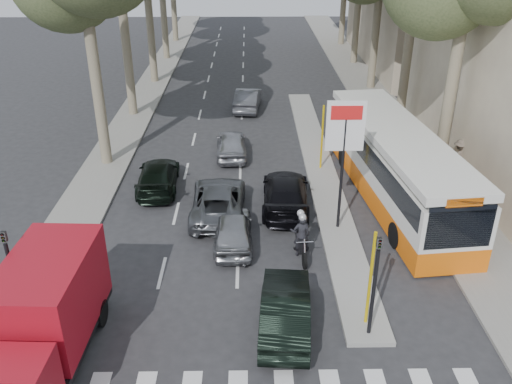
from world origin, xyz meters
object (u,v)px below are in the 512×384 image
city_bus (395,163)px  silver_hatchback (233,230)px  dark_hatchback (285,309)px  red_truck (45,314)px  motorcycle (301,234)px

city_bus → silver_hatchback: bearing=-157.8°
silver_hatchback → dark_hatchback: bearing=108.3°
red_truck → city_bus: (12.49, 10.17, 0.13)m
red_truck → city_bus: bearing=41.6°
dark_hatchback → city_bus: bearing=-117.4°
red_truck → motorcycle: 9.61m
motorcycle → silver_hatchback: bearing=160.3°
red_truck → motorcycle: bearing=37.8°
dark_hatchback → city_bus: (5.54, 8.87, 1.06)m
dark_hatchback → motorcycle: bearing=-96.9°
dark_hatchback → silver_hatchback: bearing=-65.9°
dark_hatchback → red_truck: (-6.96, -1.31, 0.93)m
red_truck → city_bus: size_ratio=0.46×
silver_hatchback → dark_hatchback: 5.27m
red_truck → motorcycle: (7.81, 5.54, -0.79)m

